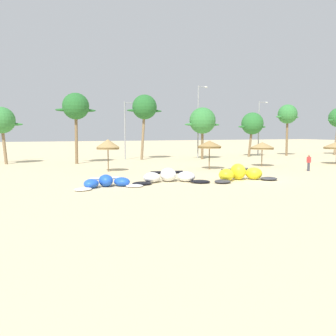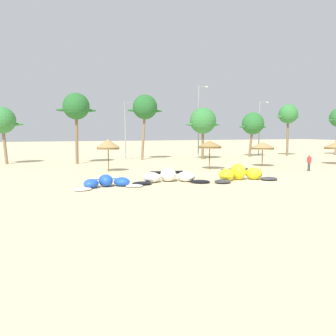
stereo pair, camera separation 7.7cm
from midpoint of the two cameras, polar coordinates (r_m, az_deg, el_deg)
The scene contains 17 objects.
ground_plane at distance 28.68m, azimuth 13.69°, elevation -1.85°, with size 260.00×260.00×0.00m, color beige.
kite_far_left at distance 24.29m, azimuth -10.29°, elevation -2.39°, with size 5.06×2.37×0.86m.
kite_left at distance 26.32m, azimuth 0.10°, elevation -1.47°, with size 6.18×3.42×1.07m.
kite_left_of_center at distance 27.93m, azimuth 11.90°, elevation -0.98°, with size 5.93×2.69×1.31m.
beach_umbrella_near_van at distance 33.66m, azimuth -10.08°, elevation 3.92°, with size 2.28×2.28×3.16m.
beach_umbrella_middle at distance 35.42m, azimuth 6.88°, elevation 3.94°, with size 2.52×2.52×2.99m.
beach_umbrella_near_palms at distance 39.78m, azimuth 15.42°, elevation 3.62°, with size 2.66×2.66×2.74m.
person_near_kites at distance 36.52m, azimuth 22.40°, elevation 0.81°, with size 0.36×0.24×1.62m.
palm_leftmost at distance 45.57m, azimuth -26.12°, elevation 7.11°, with size 4.75×3.16×6.87m.
palm_left at distance 43.21m, azimuth -15.20°, elevation 9.80°, with size 4.80×3.20×8.57m.
palm_left_of_gap at distance 48.39m, azimuth -3.99°, elevation 10.03°, with size 5.15×3.43×9.07m.
palm_center_left at distance 49.12m, azimuth 5.74°, elevation 7.83°, with size 5.58×3.72×7.35m.
palm_center_right at distance 56.01m, azimuth 13.88°, elevation 7.18°, with size 5.22×3.48×6.98m.
palm_right_of_gap at distance 59.45m, azimuth 19.30°, elevation 8.40°, with size 4.65×3.10×8.36m.
lamppost_west_center at distance 48.53m, azimuth -7.07°, elevation 6.82°, with size 1.91×0.24×8.09m.
lamppost_east_center at distance 51.65m, azimuth 5.12°, elevation 8.25°, with size 1.66×0.24×10.73m.
lamppost_east at distance 58.90m, azimuth 15.00°, elevation 6.92°, with size 1.86×0.24×8.94m.
Camera 1 is at (-16.81, -22.93, 3.81)m, focal length 36.48 mm.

